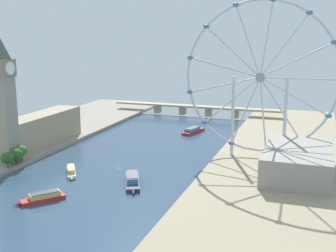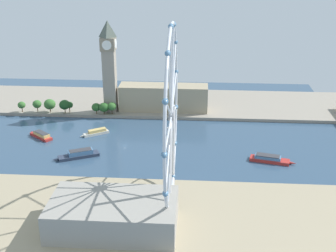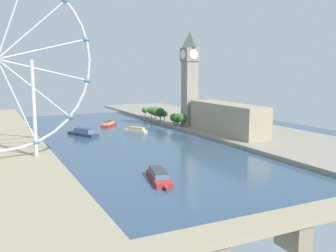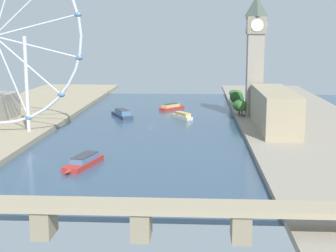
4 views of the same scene
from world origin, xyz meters
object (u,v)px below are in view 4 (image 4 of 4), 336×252
at_px(river_bridge, 92,211).
at_px(tour_boat_2, 172,107).
at_px(clock_tower, 255,54).
at_px(parliament_block, 274,109).
at_px(tour_boat_0, 122,114).
at_px(tour_boat_3, 182,116).
at_px(tour_boat_1, 83,162).

bearing_deg(river_bridge, tour_boat_2, -92.34).
distance_m(clock_tower, parliament_block, 62.01).
height_order(tour_boat_0, tour_boat_3, tour_boat_0).
relative_size(river_bridge, tour_boat_0, 5.47).
bearing_deg(tour_boat_2, clock_tower, -89.31).
bearing_deg(parliament_block, clock_tower, -81.56).
xyz_separation_m(clock_tower, river_bridge, (75.54, 229.78, -40.92)).
bearing_deg(tour_boat_2, tour_boat_3, -128.91).
relative_size(river_bridge, tour_boat_1, 5.53).
height_order(river_bridge, tour_boat_1, river_bridge).
distance_m(tour_boat_0, tour_boat_1, 149.95).
height_order(river_bridge, tour_boat_0, river_bridge).
xyz_separation_m(clock_tower, tour_boat_2, (64.07, -50.21, -47.05)).
relative_size(tour_boat_1, tour_boat_2, 1.39).
distance_m(tour_boat_1, tour_boat_2, 195.72).
bearing_deg(river_bridge, parliament_block, -115.01).
distance_m(clock_tower, river_bridge, 245.32).
relative_size(clock_tower, tour_boat_1, 2.49).
bearing_deg(tour_boat_3, tour_boat_1, 130.06).
relative_size(parliament_block, tour_boat_1, 2.44).
bearing_deg(clock_tower, tour_boat_0, -4.18).
xyz_separation_m(clock_tower, parliament_block, (-7.65, 51.50, -33.68)).
bearing_deg(parliament_block, tour_boat_1, 40.76).
distance_m(clock_tower, tour_boat_3, 71.78).
relative_size(parliament_block, tour_boat_3, 3.56).
height_order(tour_boat_1, tour_boat_2, tour_boat_1).
xyz_separation_m(parliament_block, tour_boat_0, (108.44, -58.88, -13.07)).
distance_m(clock_tower, tour_boat_2, 94.02).
relative_size(clock_tower, tour_boat_3, 3.63).
xyz_separation_m(tour_boat_0, tour_boat_2, (-36.72, -42.84, -0.30)).
xyz_separation_m(clock_tower, tour_boat_3, (53.96, -3.88, -47.18)).
xyz_separation_m(parliament_block, tour_boat_2, (71.72, -101.72, -13.37)).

